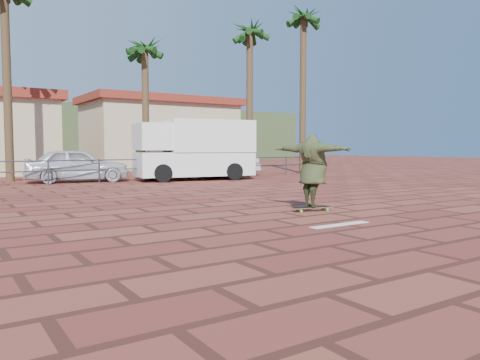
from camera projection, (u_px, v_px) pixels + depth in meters
name	position (u px, v px, depth m)	size (l,w,h in m)	color
ground	(273.00, 220.00, 9.56)	(120.00, 120.00, 0.00)	brown
paint_stripe	(340.00, 225.00, 8.94)	(1.40, 0.22, 0.01)	white
guardrail	(99.00, 167.00, 19.53)	(24.06, 0.06, 1.00)	#47494F
palm_center	(145.00, 52.00, 23.96)	(2.40, 2.40, 7.75)	brown
palm_right	(250.00, 36.00, 25.63)	(2.40, 2.40, 9.05)	brown
palm_far_right	(304.00, 23.00, 26.38)	(2.40, 2.40, 10.05)	brown
building_east	(160.00, 133.00, 33.78)	(10.60, 6.60, 5.00)	beige
longboard	(312.00, 208.00, 10.84)	(1.02, 0.42, 0.10)	olive
skateboarder	(313.00, 170.00, 10.78)	(2.12, 0.58, 1.73)	#383F22
campervan	(195.00, 149.00, 21.38)	(5.51, 2.98, 2.72)	white
car_silver	(77.00, 165.00, 20.02)	(1.71, 4.26, 1.45)	silver
car_white	(212.00, 160.00, 23.64)	(1.78, 5.10, 1.68)	white
street_sign	(314.00, 146.00, 26.02)	(0.46, 0.06, 2.25)	gray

